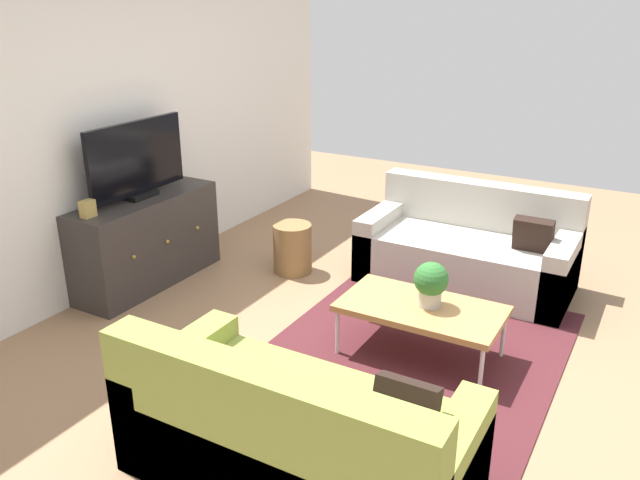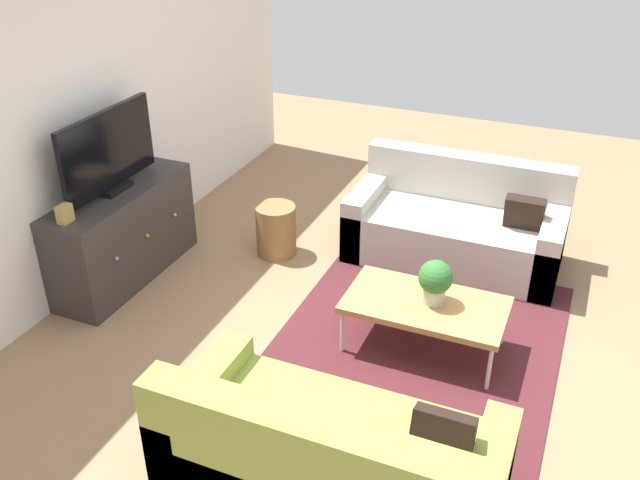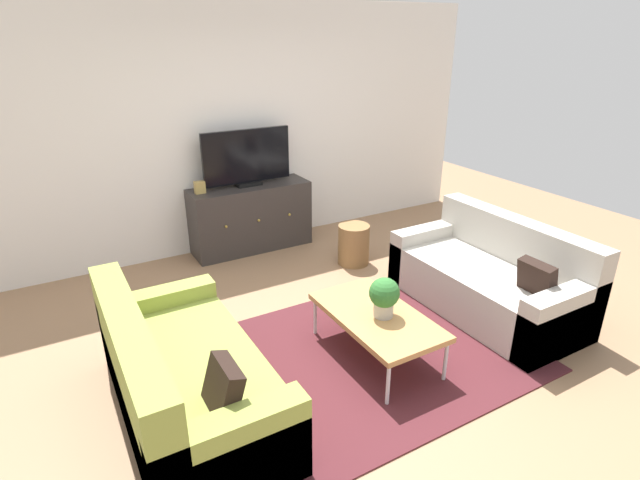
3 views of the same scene
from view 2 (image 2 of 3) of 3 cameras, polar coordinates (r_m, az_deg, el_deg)
name	(u,v)px [view 2 (image 2 of 3)]	position (r m, az deg, el deg)	size (l,w,h in m)	color
ground_plane	(392,347)	(4.93, 5.95, -8.73)	(10.00, 10.00, 0.00)	#997251
wall_back	(68,115)	(5.46, -20.02, 9.64)	(6.40, 0.12, 2.70)	white
area_rug	(413,352)	(4.90, 7.64, -9.06)	(2.50, 1.90, 0.01)	#4C1E23
couch_left_side	(328,469)	(3.71, 0.69, -18.32)	(0.86, 1.72, 0.82)	olive
couch_right_side	(458,226)	(5.95, 11.25, 1.14)	(0.86, 1.72, 0.82)	#B2ADA3
coffee_table	(425,306)	(4.74, 8.65, -5.37)	(0.60, 1.08, 0.38)	#B7844C
potted_plant	(435,280)	(4.65, 9.45, -3.27)	(0.23, 0.23, 0.31)	#B7B2A8
tv_console	(123,234)	(5.71, -15.83, 0.46)	(1.37, 0.47, 0.76)	#332D2B
flat_screen_tv	(108,152)	(5.44, -16.98, 6.92)	(1.01, 0.16, 0.63)	black
mantel_clock	(65,214)	(5.14, -20.23, 2.03)	(0.11, 0.07, 0.13)	tan
wicker_basket	(276,230)	(5.90, -3.63, 0.82)	(0.34, 0.34, 0.44)	olive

